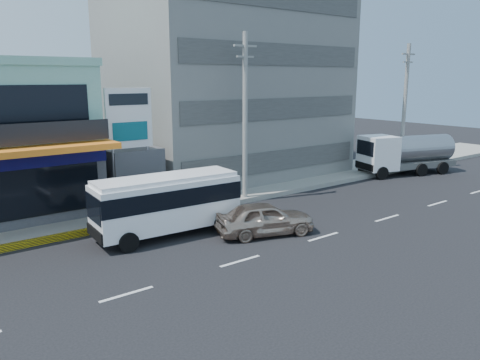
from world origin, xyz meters
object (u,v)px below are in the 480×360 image
(concrete_building, at_px, (225,83))
(utility_pole_near, at_px, (245,117))
(sedan, at_px, (265,218))
(satellite_dish, at_px, (126,145))
(utility_pole_far, at_px, (404,107))
(minibus, at_px, (167,200))
(tanker_truck, at_px, (404,153))
(billboard, at_px, (129,125))

(concrete_building, bearing_deg, utility_pole_near, -117.76)
(concrete_building, relative_size, sedan, 3.38)
(satellite_dish, height_order, utility_pole_far, utility_pole_far)
(minibus, bearing_deg, satellite_dish, 82.86)
(concrete_building, height_order, utility_pole_near, concrete_building)
(satellite_dish, height_order, sedan, satellite_dish)
(satellite_dish, xyz_separation_m, tanker_truck, (20.96, -4.54, -1.91))
(billboard, distance_m, utility_pole_near, 6.75)
(utility_pole_near, relative_size, utility_pole_far, 1.00)
(satellite_dish, bearing_deg, concrete_building, 21.80)
(concrete_building, xyz_separation_m, utility_pole_near, (-4.00, -7.60, -1.85))
(concrete_building, distance_m, tanker_truck, 14.89)
(satellite_dish, xyz_separation_m, utility_pole_far, (22.00, -3.60, 1.57))
(concrete_building, xyz_separation_m, minibus, (-10.79, -10.29, -5.26))
(billboard, xyz_separation_m, minibus, (-0.29, -4.49, -3.19))
(billboard, bearing_deg, minibus, -93.67)
(minibus, height_order, tanker_truck, tanker_truck)
(minibus, relative_size, tanker_truck, 0.86)
(satellite_dish, relative_size, utility_pole_far, 0.15)
(utility_pole_far, height_order, minibus, utility_pole_far)
(utility_pole_far, bearing_deg, tanker_truck, -137.80)
(billboard, bearing_deg, utility_pole_far, -4.57)
(billboard, distance_m, sedan, 9.03)
(billboard, xyz_separation_m, sedan, (3.50, -7.23, -4.12))
(satellite_dish, height_order, billboard, billboard)
(billboard, height_order, sedan, billboard)
(concrete_building, xyz_separation_m, sedan, (-7.00, -13.03, -6.19))
(concrete_building, height_order, minibus, concrete_building)
(utility_pole_near, bearing_deg, satellite_dish, 149.04)
(minibus, distance_m, tanker_truck, 21.82)
(minibus, bearing_deg, sedan, -35.90)
(billboard, distance_m, utility_pole_far, 22.57)
(minibus, bearing_deg, billboard, 86.33)
(minibus, bearing_deg, concrete_building, 43.66)
(billboard, bearing_deg, sedan, -64.18)
(concrete_building, distance_m, sedan, 16.04)
(satellite_dish, xyz_separation_m, minibus, (-0.79, -6.29, -1.84))
(utility_pole_far, height_order, sedan, utility_pole_far)
(tanker_truck, bearing_deg, utility_pole_near, 176.41)
(utility_pole_near, relative_size, minibus, 1.41)
(sedan, xyz_separation_m, tanker_truck, (17.96, 4.50, 0.86))
(utility_pole_near, distance_m, tanker_truck, 15.39)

